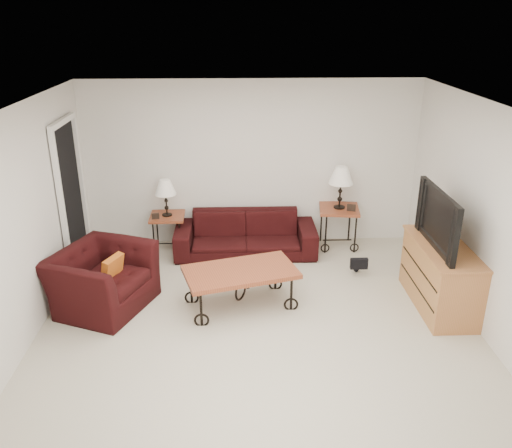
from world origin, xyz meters
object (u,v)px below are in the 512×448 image
at_px(lamp_left, 166,198).
at_px(tv_stand, 440,276).
at_px(coffee_table, 241,288).
at_px(backpack, 357,257).
at_px(side_table_left, 168,232).
at_px(armchair, 102,279).
at_px(sofa, 245,234).
at_px(television, 447,219).
at_px(side_table_right, 338,227).
at_px(lamp_right, 340,188).

bearing_deg(lamp_left, tv_stand, -27.04).
bearing_deg(coffee_table, tv_stand, -1.61).
bearing_deg(tv_stand, backpack, 131.34).
bearing_deg(side_table_left, armchair, -110.07).
distance_m(sofa, tv_stand, 2.84).
height_order(side_table_left, television, television).
bearing_deg(sofa, armchair, -140.27).
bearing_deg(television, armchair, -91.94).
relative_size(side_table_right, backpack, 1.35).
relative_size(sofa, side_table_left, 3.76).
distance_m(sofa, side_table_right, 1.43).
xyz_separation_m(lamp_left, tv_stand, (3.50, -1.79, -0.43)).
height_order(coffee_table, backpack, coffee_table).
height_order(coffee_table, television, television).
height_order(sofa, coffee_table, sofa).
xyz_separation_m(sofa, armchair, (-1.77, -1.47, 0.06)).
bearing_deg(tv_stand, side_table_left, 152.96).
distance_m(sofa, lamp_right, 1.57).
bearing_deg(lamp_left, coffee_table, -57.96).
height_order(side_table_left, backpack, side_table_left).
bearing_deg(television, sofa, -124.77).
bearing_deg(sofa, side_table_right, 7.24).
bearing_deg(coffee_table, side_table_right, 48.78).
bearing_deg(sofa, side_table_left, 171.22).
height_order(lamp_left, backpack, lamp_left).
distance_m(armchair, backpack, 3.39).
distance_m(armchair, television, 4.16).
relative_size(sofa, side_table_right, 3.26).
xyz_separation_m(lamp_right, coffee_table, (-1.51, -1.72, -0.71)).
xyz_separation_m(sofa, lamp_left, (-1.17, 0.18, 0.53)).
relative_size(tv_stand, backpack, 2.82).
bearing_deg(coffee_table, sofa, 86.66).
relative_size(side_table_left, lamp_left, 1.00).
xyz_separation_m(sofa, side_table_right, (1.42, 0.18, 0.01)).
height_order(side_table_right, armchair, armchair).
distance_m(sofa, backpack, 1.68).
height_order(sofa, side_table_right, side_table_right).
bearing_deg(lamp_left, backpack, -17.91).
xyz_separation_m(tv_stand, backpack, (-0.81, 0.92, -0.16)).
distance_m(lamp_right, armchair, 3.64).
bearing_deg(tv_stand, sofa, 145.46).
xyz_separation_m(coffee_table, backpack, (1.62, 0.85, -0.01)).
bearing_deg(armchair, lamp_left, 2.77).
distance_m(side_table_left, backpack, 2.83).
bearing_deg(lamp_left, side_table_left, 0.00).
bearing_deg(armchair, television, -69.10).
height_order(sofa, television, television).
height_order(coffee_table, armchair, armchair).
bearing_deg(armchair, side_table_left, 2.77).
relative_size(side_table_left, coffee_table, 0.42).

